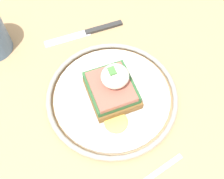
# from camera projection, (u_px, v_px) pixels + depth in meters

# --- Properties ---
(dining_table) EXTENTS (1.03, 0.74, 0.75)m
(dining_table) POSITION_uv_depth(u_px,v_px,m) (119.00, 134.00, 0.65)
(dining_table) COLOR tan
(dining_table) RESTS_ON ground_plane
(plate) EXTENTS (0.26, 0.26, 0.02)m
(plate) POSITION_uv_depth(u_px,v_px,m) (112.00, 96.00, 0.55)
(plate) COLOR silver
(plate) RESTS_ON dining_table
(sandwich) EXTENTS (0.13, 0.09, 0.09)m
(sandwich) POSITION_uv_depth(u_px,v_px,m) (112.00, 87.00, 0.52)
(sandwich) COLOR brown
(sandwich) RESTS_ON plate
(knife) EXTENTS (0.02, 0.18, 0.01)m
(knife) POSITION_uv_depth(u_px,v_px,m) (90.00, 32.00, 0.64)
(knife) COLOR #2D2D2D
(knife) RESTS_ON dining_table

